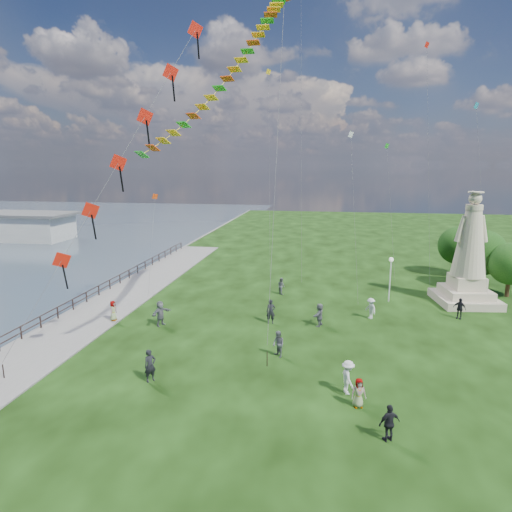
% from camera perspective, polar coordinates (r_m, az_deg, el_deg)
% --- Properties ---
extents(waterfront, '(200.00, 200.00, 1.51)m').
position_cam_1_polar(waterfront, '(36.46, -22.57, -7.48)').
color(waterfront, '#2E3B45').
rests_on(waterfront, ground).
extents(statue, '(5.20, 5.20, 9.45)m').
position_cam_1_polar(statue, '(39.95, 26.48, -0.76)').
color(statue, '#C0AB91').
rests_on(statue, ground).
extents(lamppost, '(0.36, 0.36, 3.89)m').
position_cam_1_polar(lamppost, '(38.14, 17.51, -1.78)').
color(lamppost, silver).
rests_on(lamppost, ground).
extents(tree_row, '(6.25, 11.20, 5.63)m').
position_cam_1_polar(tree_row, '(46.46, 27.74, 0.38)').
color(tree_row, '#382314').
rests_on(tree_row, ground).
extents(person_0, '(0.76, 0.78, 1.81)m').
position_cam_1_polar(person_0, '(24.55, -13.94, -14.00)').
color(person_0, black).
rests_on(person_0, ground).
extents(person_1, '(0.90, 0.93, 1.65)m').
position_cam_1_polar(person_1, '(26.67, 3.00, -11.66)').
color(person_1, '#595960').
rests_on(person_1, ground).
extents(person_2, '(0.92, 1.29, 1.80)m').
position_cam_1_polar(person_2, '(23.21, 12.15, -15.53)').
color(person_2, silver).
rests_on(person_2, ground).
extents(person_3, '(1.10, 0.89, 1.68)m').
position_cam_1_polar(person_3, '(20.22, 17.35, -20.48)').
color(person_3, black).
rests_on(person_3, ground).
extents(person_4, '(0.81, 0.60, 1.48)m').
position_cam_1_polar(person_4, '(22.26, 13.52, -17.33)').
color(person_4, '#595960').
rests_on(person_4, ground).
extents(person_5, '(1.45, 1.88, 1.87)m').
position_cam_1_polar(person_5, '(32.25, -12.63, -7.46)').
color(person_5, '#595960').
rests_on(person_5, ground).
extents(person_6, '(0.73, 0.53, 1.83)m').
position_cam_1_polar(person_6, '(31.90, 1.99, -7.42)').
color(person_6, black).
rests_on(person_6, ground).
extents(person_7, '(0.81, 0.87, 1.53)m').
position_cam_1_polar(person_7, '(39.08, 3.39, -4.00)').
color(person_7, '#595960').
rests_on(person_7, ground).
extents(person_8, '(1.03, 1.18, 1.63)m').
position_cam_1_polar(person_8, '(34.03, 15.05, -6.76)').
color(person_8, silver).
rests_on(person_8, ground).
extents(person_9, '(1.06, 0.94, 1.62)m').
position_cam_1_polar(person_9, '(36.39, 25.50, -6.32)').
color(person_9, black).
rests_on(person_9, ground).
extents(person_10, '(0.49, 0.76, 1.52)m').
position_cam_1_polar(person_10, '(34.03, -18.50, -7.07)').
color(person_10, '#595960').
rests_on(person_10, ground).
extents(person_11, '(1.11, 1.71, 1.70)m').
position_cam_1_polar(person_11, '(31.79, 8.47, -7.75)').
color(person_11, '#595960').
rests_on(person_11, ground).
extents(red_kite_train, '(9.13, 9.35, 20.29)m').
position_cam_1_polar(red_kite_train, '(27.23, -16.54, 13.78)').
color(red_kite_train, black).
rests_on(red_kite_train, ground).
extents(small_kites, '(30.05, 13.38, 28.96)m').
position_cam_1_polar(small_kites, '(43.31, 10.89, 15.80)').
color(small_kites, silver).
rests_on(small_kites, ground).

